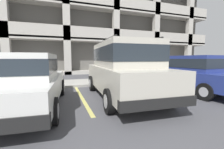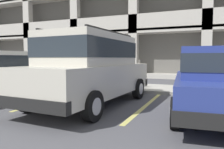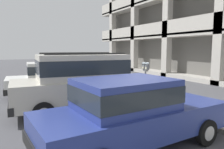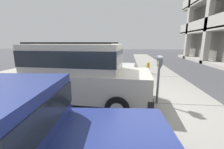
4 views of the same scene
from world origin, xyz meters
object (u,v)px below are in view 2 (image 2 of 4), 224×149
silver_suv (91,67)px  parking_meter_near (123,60)px  red_sedan (3,74)px  fire_hydrant (32,76)px  dark_hatchback (215,80)px

silver_suv → parking_meter_near: silver_suv is taller
silver_suv → parking_meter_near: (0.03, 2.62, 0.16)m
red_sedan → fire_hydrant: red_sedan is taller
red_sedan → fire_hydrant: bearing=123.1°
red_sedan → dark_hatchback: same height
red_sedan → parking_meter_near: size_ratio=3.03×
parking_meter_near → red_sedan: bearing=-136.3°
dark_hatchback → fire_hydrant: size_ratio=6.58×
silver_suv → fire_hydrant: 5.67m
dark_hatchback → fire_hydrant: dark_hatchback is taller
dark_hatchback → parking_meter_near: size_ratio=3.03×
dark_hatchback → fire_hydrant: (-8.00, 2.91, -0.36)m
red_sedan → silver_suv: bearing=10.2°
silver_suv → dark_hatchback: size_ratio=1.06×
red_sedan → dark_hatchback: 6.23m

